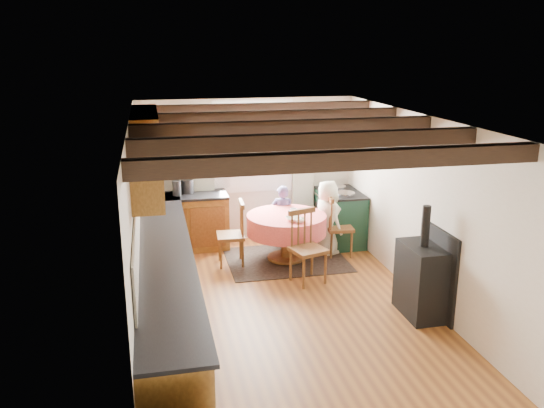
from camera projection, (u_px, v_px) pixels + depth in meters
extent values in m
cube|color=#A6662A|center=(285.00, 307.00, 7.22)|extent=(3.60, 5.50, 0.00)
cube|color=white|center=(287.00, 119.00, 6.56)|extent=(3.60, 5.50, 0.00)
cube|color=silver|center=(247.00, 170.00, 9.48)|extent=(3.60, 0.00, 2.40)
cube|color=silver|center=(371.00, 322.00, 4.31)|extent=(3.60, 0.00, 2.40)
cube|color=silver|center=(135.00, 227.00, 6.52)|extent=(0.00, 5.50, 2.40)
cube|color=silver|center=(421.00, 209.00, 7.26)|extent=(0.00, 5.50, 2.40)
cube|color=black|center=(344.00, 160.00, 4.71)|extent=(3.60, 0.16, 0.16)
cube|color=black|center=(310.00, 141.00, 5.65)|extent=(3.60, 0.16, 0.16)
cube|color=black|center=(287.00, 127.00, 6.59)|extent=(3.60, 0.16, 0.16)
cube|color=black|center=(269.00, 117.00, 7.53)|extent=(3.60, 0.16, 0.16)
cube|color=black|center=(255.00, 109.00, 8.47)|extent=(3.60, 0.16, 0.16)
cube|color=beige|center=(137.00, 220.00, 6.81)|extent=(0.02, 4.50, 0.55)
cube|color=beige|center=(187.00, 173.00, 9.25)|extent=(1.40, 0.02, 0.55)
cube|color=#A16928|center=(165.00, 286.00, 6.79)|extent=(0.60, 5.30, 0.88)
cube|color=#A16928|center=(188.00, 223.00, 9.18)|extent=(1.30, 0.60, 0.88)
cube|color=black|center=(165.00, 250.00, 6.67)|extent=(0.64, 5.30, 0.04)
cube|color=black|center=(186.00, 196.00, 9.04)|extent=(1.30, 0.64, 0.04)
cube|color=#A16928|center=(146.00, 145.00, 7.48)|extent=(0.34, 1.80, 0.90)
cube|color=#A16928|center=(147.00, 173.00, 6.08)|extent=(0.34, 0.90, 0.70)
cube|color=white|center=(253.00, 147.00, 9.37)|extent=(1.34, 0.03, 1.54)
cube|color=white|center=(253.00, 147.00, 9.38)|extent=(1.20, 0.01, 1.40)
cube|color=#AEB98D|center=(203.00, 180.00, 9.25)|extent=(0.35, 0.10, 2.10)
cube|color=#AEB98D|center=(303.00, 175.00, 9.60)|extent=(0.35, 0.10, 2.10)
cylinder|color=black|center=(254.00, 111.00, 9.13)|extent=(2.00, 0.03, 0.03)
cube|color=gold|center=(357.00, 141.00, 9.28)|extent=(0.04, 0.50, 0.60)
cylinder|color=silver|center=(308.00, 139.00, 9.53)|extent=(0.30, 0.02, 0.30)
cube|color=black|center=(286.00, 260.00, 8.78)|extent=(1.83, 1.42, 0.01)
imported|color=#464270|center=(282.00, 217.00, 9.20)|extent=(0.43, 0.33, 1.05)
imported|color=white|center=(327.00, 218.00, 8.91)|extent=(0.55, 0.68, 1.20)
imported|color=silver|center=(293.00, 219.00, 8.29)|extent=(0.23, 0.23, 0.06)
imported|color=silver|center=(299.00, 220.00, 8.22)|extent=(0.26, 0.26, 0.06)
imported|color=silver|center=(294.00, 212.00, 8.57)|extent=(0.15, 0.15, 0.10)
cylinder|color=#262628|center=(177.00, 188.00, 8.95)|extent=(0.14, 0.14, 0.24)
cylinder|color=#262628|center=(187.00, 186.00, 9.09)|extent=(0.20, 0.20, 0.22)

